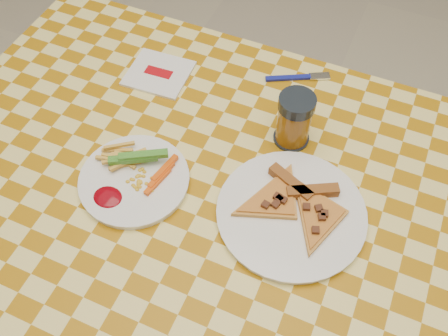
{
  "coord_description": "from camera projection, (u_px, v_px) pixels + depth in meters",
  "views": [
    {
      "loc": [
        0.17,
        -0.43,
        1.54
      ],
      "look_at": [
        -0.04,
        0.07,
        0.78
      ],
      "focal_mm": 40.0,
      "sensor_mm": 36.0,
      "label": 1
    }
  ],
  "objects": [
    {
      "name": "ground",
      "position": [
        227.0,
        335.0,
        1.52
      ],
      "size": [
        8.0,
        8.0,
        0.0
      ],
      "primitive_type": "plane",
      "color": "beige",
      "rests_on": "ground"
    },
    {
      "name": "fries_veggies",
      "position": [
        133.0,
        168.0,
        0.93
      ],
      "size": [
        0.16,
        0.15,
        0.04
      ],
      "color": "#F6DD4E",
      "rests_on": "plate_left"
    },
    {
      "name": "plate_left",
      "position": [
        134.0,
        181.0,
        0.93
      ],
      "size": [
        0.26,
        0.26,
        0.01
      ],
      "primitive_type": "cylinder",
      "rotation": [
        0.0,
        0.0,
        -0.36
      ],
      "color": "white",
      "rests_on": "table"
    },
    {
      "name": "table",
      "position": [
        229.0,
        229.0,
        0.96
      ],
      "size": [
        1.28,
        0.88,
        0.76
      ],
      "color": "silver",
      "rests_on": "ground"
    },
    {
      "name": "plate_right",
      "position": [
        291.0,
        214.0,
        0.89
      ],
      "size": [
        0.31,
        0.31,
        0.01
      ],
      "primitive_type": "cylinder",
      "rotation": [
        0.0,
        0.0,
        -0.2
      ],
      "color": "white",
      "rests_on": "table"
    },
    {
      "name": "pizza_slices",
      "position": [
        296.0,
        204.0,
        0.89
      ],
      "size": [
        0.26,
        0.21,
        0.02
      ],
      "color": "gold",
      "rests_on": "plate_right"
    },
    {
      "name": "drink_glass",
      "position": [
        294.0,
        120.0,
        0.95
      ],
      "size": [
        0.07,
        0.07,
        0.12
      ],
      "color": "black",
      "rests_on": "table"
    },
    {
      "name": "napkin",
      "position": [
        159.0,
        73.0,
        1.1
      ],
      "size": [
        0.14,
        0.13,
        0.01
      ],
      "rotation": [
        0.0,
        0.0,
        0.06
      ],
      "color": "white",
      "rests_on": "table"
    },
    {
      "name": "fork",
      "position": [
        299.0,
        77.0,
        1.09
      ],
      "size": [
        0.13,
        0.08,
        0.01
      ],
      "rotation": [
        0.0,
        0.0,
        0.48
      ],
      "color": "navy",
      "rests_on": "table"
    }
  ]
}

